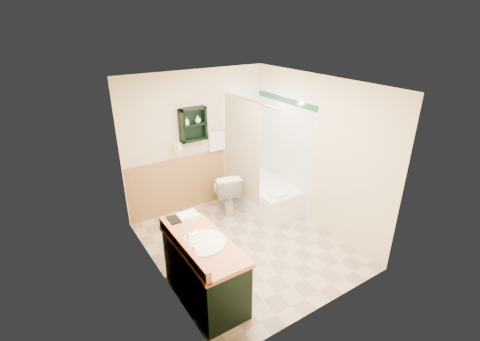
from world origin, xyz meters
The scene contains 25 objects.
floor centered at (0.00, 0.00, 0.00)m, with size 3.00×3.00×0.00m, color #C2AC8E.
back_wall centered at (0.00, 1.52, 1.20)m, with size 2.60×0.04×2.40m, color #FDECC6.
left_wall centered at (-1.32, 0.00, 1.20)m, with size 0.04×3.00×2.40m, color #FDECC6.
right_wall centered at (1.32, 0.00, 1.20)m, with size 0.04×3.00×2.40m, color #FDECC6.
ceiling centered at (0.00, 0.00, 2.42)m, with size 2.60×3.00×0.04m, color white.
wainscot_left centered at (-1.29, 0.00, 0.50)m, with size 2.98×2.98×1.00m, color tan, non-canonical shape.
wainscot_back centered at (0.00, 1.49, 0.50)m, with size 2.58×2.58×1.00m, color tan, non-canonical shape.
mirror_frame centered at (-1.27, -0.55, 1.50)m, with size 1.30×1.30×1.00m, color brown, non-canonical shape.
mirror_glass centered at (-1.27, -0.55, 1.50)m, with size 1.20×1.20×0.90m, color white, non-canonical shape.
tile_right centered at (1.28, 0.75, 1.05)m, with size 1.50×1.50×2.10m, color white, non-canonical shape.
tile_back centered at (1.03, 1.48, 1.05)m, with size 0.95×0.95×2.10m, color white, non-canonical shape.
tile_accent centered at (1.27, 0.75, 1.90)m, with size 1.50×1.50×0.10m, color #14482D, non-canonical shape.
wall_shelf centered at (-0.10, 1.41, 1.55)m, with size 0.45×0.15×0.55m, color black.
hair_dryer centered at (-0.40, 1.43, 1.20)m, with size 0.10×0.24×0.18m, color white, non-canonical shape.
towel_bar centered at (0.35, 1.45, 1.35)m, with size 0.40×0.06×0.40m, color white, non-canonical shape.
curtain_rod centered at (0.53, 0.75, 2.00)m, with size 0.03×0.03×1.60m, color silver.
shower_curtain centered at (0.53, 0.92, 1.15)m, with size 1.05×1.05×1.70m, color #BEB38F, non-canonical shape.
vanity centered at (-0.99, -0.60, 0.39)m, with size 0.59×1.24×0.79m, color black.
bathtub centered at (0.93, 0.87, 0.24)m, with size 0.71×1.50×0.48m, color white.
toilet centered at (0.27, 1.05, 0.37)m, with size 0.42×0.76×0.74m, color white.
counter_towel centered at (-0.89, 0.02, 0.81)m, with size 0.25×0.20×0.04m, color white.
vanity_book centered at (-1.16, 0.05, 0.89)m, with size 0.16×0.02×0.21m, color black.
tub_towel centered at (0.79, 0.27, 0.51)m, with size 0.26×0.21×0.07m, color white.
soap_bottle_a centered at (-0.21, 1.40, 1.59)m, with size 0.05×0.12×0.06m, color white.
soap_bottle_b centered at (-0.01, 1.40, 1.61)m, with size 0.09×0.12×0.09m, color white.
Camera 1 is at (-2.43, -3.58, 3.16)m, focal length 26.00 mm.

